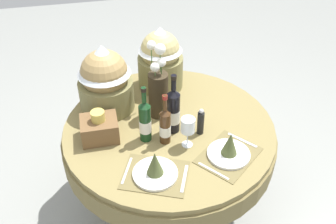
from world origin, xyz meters
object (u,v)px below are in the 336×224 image
object	(u,v)px
wine_glass_right	(188,126)
gift_tub_back_left	(105,77)
place_setting_left	(155,169)
wine_bottle_rear	(173,111)
place_setting_right	(229,149)
pepper_mill	(201,122)
wine_bottle_left	(165,125)
woven_basket_side_left	(100,128)
gift_tub_back_centre	(160,56)
wine_bottle_right	(145,121)
dining_table	(169,140)
flower_vase	(158,89)

from	to	relation	value
wine_glass_right	gift_tub_back_left	world-z (taller)	gift_tub_back_left
place_setting_left	wine_bottle_rear	size ratio (longest dim) A/B	1.06
place_setting_right	pepper_mill	xyz separation A→B (m)	(-0.10, 0.22, 0.04)
wine_bottle_left	woven_basket_side_left	distance (m)	0.38
wine_bottle_rear	gift_tub_back_left	xyz separation A→B (m)	(-0.36, 0.32, 0.08)
wine_bottle_rear	pepper_mill	world-z (taller)	wine_bottle_rear
place_setting_right	gift_tub_back_centre	bearing A→B (deg)	106.72
wine_bottle_right	wine_glass_right	bearing A→B (deg)	-24.83
woven_basket_side_left	wine_bottle_left	bearing A→B (deg)	-17.27
pepper_mill	wine_glass_right	bearing A→B (deg)	-140.03
dining_table	gift_tub_back_left	distance (m)	0.57
wine_bottle_right	pepper_mill	world-z (taller)	wine_bottle_right
dining_table	wine_bottle_left	distance (m)	0.28
wine_glass_right	gift_tub_back_centre	distance (m)	0.64
wine_bottle_right	wine_bottle_rear	world-z (taller)	wine_bottle_rear
wine_bottle_left	place_setting_left	bearing A→B (deg)	-113.21
gift_tub_back_left	woven_basket_side_left	distance (m)	0.34
wine_bottle_right	wine_glass_right	xyz separation A→B (m)	(0.22, -0.10, 0.01)
place_setting_left	wine_bottle_rear	bearing A→B (deg)	62.53
place_setting_right	wine_bottle_left	xyz separation A→B (m)	(-0.32, 0.19, 0.07)
wine_bottle_left	flower_vase	bearing A→B (deg)	87.05
dining_table	wine_bottle_right	xyz separation A→B (m)	(-0.16, -0.09, 0.26)
gift_tub_back_left	flower_vase	bearing A→B (deg)	-24.56
gift_tub_back_centre	woven_basket_side_left	size ratio (longest dim) A/B	2.12
flower_vase	wine_bottle_left	size ratio (longest dim) A/B	1.47
pepper_mill	gift_tub_back_centre	distance (m)	0.58
gift_tub_back_centre	woven_basket_side_left	xyz separation A→B (m)	(-0.45, -0.46, -0.16)
pepper_mill	woven_basket_side_left	distance (m)	0.59
wine_bottle_right	pepper_mill	distance (m)	0.33
gift_tub_back_centre	gift_tub_back_left	bearing A→B (deg)	-156.33
wine_bottle_rear	gift_tub_back_centre	world-z (taller)	gift_tub_back_centre
place_setting_right	wine_bottle_right	world-z (taller)	wine_bottle_right
wine_bottle_rear	wine_glass_right	size ratio (longest dim) A/B	2.05
gift_tub_back_left	wine_bottle_right	bearing A→B (deg)	-62.46
place_setting_left	pepper_mill	bearing A→B (deg)	40.30
place_setting_left	gift_tub_back_left	size ratio (longest dim) A/B	0.92
place_setting_right	wine_bottle_left	world-z (taller)	wine_bottle_left
wine_bottle_rear	woven_basket_side_left	bearing A→B (deg)	176.54
flower_vase	wine_bottle_rear	world-z (taller)	flower_vase
place_setting_left	flower_vase	world-z (taller)	flower_vase
dining_table	wine_bottle_left	size ratio (longest dim) A/B	4.04
wine_bottle_rear	gift_tub_back_centre	bearing A→B (deg)	87.40
gift_tub_back_centre	wine_bottle_rear	bearing A→B (deg)	-92.60
dining_table	wine_bottle_rear	xyz separation A→B (m)	(0.01, -0.05, 0.27)
gift_tub_back_left	wine_bottle_rear	bearing A→B (deg)	-41.33
gift_tub_back_centre	wine_bottle_left	bearing A→B (deg)	-98.92
wine_glass_right	woven_basket_side_left	bearing A→B (deg)	160.45
place_setting_right	pepper_mill	bearing A→B (deg)	114.76
pepper_mill	wine_bottle_rear	bearing A→B (deg)	158.37
gift_tub_back_left	woven_basket_side_left	world-z (taller)	gift_tub_back_left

